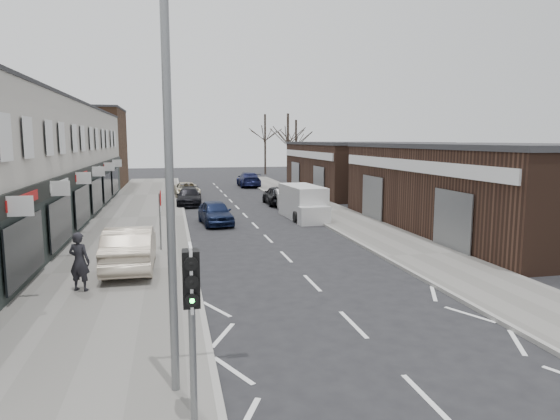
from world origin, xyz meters
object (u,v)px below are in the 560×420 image
parked_car_left_c (187,190)px  parked_car_right_b (277,195)px  traffic_light (191,293)px  pedestrian (79,261)px  street_lamp (179,157)px  parked_car_right_c (249,179)px  warning_sign (161,203)px  white_van (303,203)px  parked_car_left_b (189,197)px  sedan_on_pavement (130,247)px  parked_car_left_a (215,213)px  parked_car_right_a (285,198)px

parked_car_left_c → parked_car_right_b: parked_car_right_b is taller
traffic_light → pedestrian: traffic_light is taller
street_lamp → parked_car_right_c: 43.67m
pedestrian → parked_car_left_c: bearing=-76.3°
warning_sign → white_van: size_ratio=0.50×
white_van → pedestrian: 17.44m
pedestrian → parked_car_left_b: 21.91m
sedan_on_pavement → parked_car_right_b: bearing=-117.6°
white_van → parked_car_right_c: white_van is taller
white_van → parked_car_right_b: (-0.19, 7.00, -0.24)m
sedan_on_pavement → pedestrian: pedestrian is taller
sedan_on_pavement → parked_car_left_c: size_ratio=1.09×
street_lamp → parked_car_left_a: size_ratio=1.94×
warning_sign → parked_car_right_b: warning_sign is taller
street_lamp → parked_car_left_c: size_ratio=1.77×
parked_car_right_a → pedestrian: bearing=64.3°
parked_car_left_c → parked_car_right_c: 10.73m
pedestrian → parked_car_left_a: bearing=-90.9°
white_van → warning_sign: bearing=-140.9°
sedan_on_pavement → parked_car_right_b: (9.47, 17.99, -0.19)m
traffic_light → warning_sign: bearing=93.1°
parked_car_left_c → parked_car_right_a: (6.90, -8.19, 0.05)m
parked_car_left_a → parked_car_right_a: 8.70m
parked_car_right_c → parked_car_left_c: bearing=52.5°
parked_car_left_b → parked_car_right_a: 7.32m
white_van → parked_car_right_c: 22.09m
parked_car_left_b → parked_car_left_c: bearing=92.4°
traffic_light → warning_sign: size_ratio=1.15×
parked_car_left_a → parked_car_right_b: size_ratio=0.95×
warning_sign → sedan_on_pavement: warning_sign is taller
traffic_light → parked_car_left_b: 29.97m
sedan_on_pavement → parked_car_right_a: sedan_on_pavement is taller
street_lamp → parked_car_right_b: (7.74, 27.70, -3.88)m
warning_sign → parked_car_left_b: bearing=83.7°
parked_car_left_c → parked_car_right_a: 10.71m
pedestrian → parked_car_left_a: pedestrian is taller
parked_car_right_a → parked_car_right_b: (-0.29, 1.46, 0.06)m
parked_car_right_c → parked_car_right_a: bearing=91.9°
warning_sign → parked_car_right_b: 17.15m
traffic_light → white_van: (7.80, 21.92, -1.44)m
pedestrian → parked_car_right_a: size_ratio=0.46×
warning_sign → white_van: (8.56, 7.90, -1.22)m
parked_car_left_b → parked_car_left_c: 5.75m
street_lamp → pedestrian: 8.58m
sedan_on_pavement → pedestrian: (-1.36, -2.53, 0.14)m
parked_car_right_a → parked_car_right_c: (-0.18, 16.55, 0.08)m
white_van → street_lamp: bearing=-114.6°
parked_car_left_b → white_van: bearing=-47.2°
warning_sign → parked_car_right_c: 31.20m
parked_car_right_a → parked_car_right_c: 16.55m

